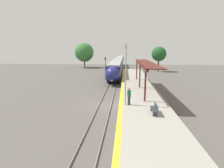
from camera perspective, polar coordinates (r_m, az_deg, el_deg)
The scene contains 13 objects.
ground_plane at distance 20.87m, azimuth -2.26°, elevation -7.03°, with size 120.00×120.00×0.00m, color #56514C.
rail_left at distance 20.94m, azimuth -4.23°, elevation -6.77°, with size 0.08×90.00×0.15m, color slate.
rail_right at distance 20.78m, azimuth -0.27°, elevation -6.88°, with size 0.08×90.00×0.15m, color slate.
train at distance 59.13m, azimuth 2.12°, elevation 6.82°, with size 2.88×58.43×3.70m.
platform_right at distance 20.69m, azimuth 9.68°, elevation -5.99°, with size 5.14×64.00×0.94m.
platform_bench at distance 15.96m, azimuth 13.81°, elevation -7.78°, with size 0.44×1.71×0.89m.
person_waiting at distance 17.92m, azimuth 5.60°, elevation -3.92°, with size 0.36×0.23×1.78m.
railway_signal at distance 41.76m, azimuth -2.18°, elevation 6.16°, with size 0.28×0.28×4.82m.
lamppost_near at distance 17.42m, azimuth 4.51°, elevation 4.15°, with size 0.36×0.20×6.12m.
lamppost_mid at distance 25.52m, azimuth 4.49°, elevation 6.34°, with size 0.36×0.20×6.12m.
station_canopy at distance 26.26m, azimuth 10.46°, elevation 6.41°, with size 2.02×17.62×3.74m.
background_tree_left at distance 66.04m, azimuth -9.06°, elevation 10.16°, with size 6.88×6.88×9.05m.
background_tree_right at distance 55.04m, azimuth 15.07°, elevation 9.44°, with size 4.35×4.35×7.48m.
Camera 1 is at (2.32, -19.70, 6.47)m, focal length 28.00 mm.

